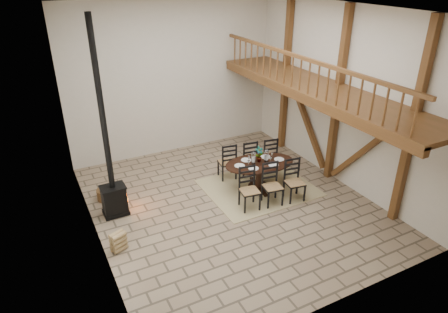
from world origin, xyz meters
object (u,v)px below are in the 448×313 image
wood_stove (111,176)px  log_basket (105,194)px  log_stack (118,241)px  dining_table (259,175)px

wood_stove → log_basket: bearing=94.5°
log_basket → log_stack: 2.34m
wood_stove → log_basket: size_ratio=10.80×
dining_table → log_basket: dining_table is taller
dining_table → log_basket: 4.33m
dining_table → log_basket: size_ratio=5.32×
wood_stove → log_basket: 1.28m
wood_stove → log_stack: size_ratio=10.61×
dining_table → log_stack: (-4.29, -0.90, -0.19)m
dining_table → log_stack: 4.39m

